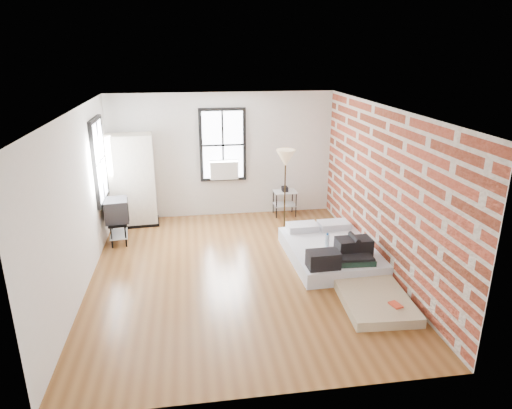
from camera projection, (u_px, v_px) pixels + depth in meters
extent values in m
plane|color=brown|center=(239.00, 273.00, 7.92)|extent=(6.00, 6.00, 0.00)
cube|color=silver|center=(223.00, 156.00, 10.27)|extent=(5.00, 0.01, 2.80)
cube|color=silver|center=(270.00, 285.00, 4.66)|extent=(5.00, 0.01, 2.80)
cube|color=silver|center=(79.00, 203.00, 7.12)|extent=(0.01, 6.00, 2.80)
cube|color=maroon|center=(382.00, 189.00, 7.82)|extent=(0.02, 6.00, 2.80)
cube|color=white|center=(236.00, 110.00, 7.01)|extent=(5.00, 6.00, 0.01)
cube|color=white|center=(223.00, 145.00, 10.15)|extent=(0.90, 0.02, 1.50)
cube|color=black|center=(201.00, 146.00, 10.10)|extent=(0.07, 0.08, 1.64)
cube|color=black|center=(244.00, 144.00, 10.23)|extent=(0.07, 0.08, 1.64)
cube|color=black|center=(222.00, 109.00, 9.91)|extent=(0.90, 0.08, 0.07)
cube|color=black|center=(224.00, 179.00, 10.42)|extent=(0.90, 0.08, 0.07)
cube|color=black|center=(223.00, 145.00, 10.14)|extent=(0.04, 0.02, 1.50)
cube|color=black|center=(223.00, 145.00, 10.14)|extent=(0.90, 0.02, 0.04)
cube|color=white|center=(224.00, 169.00, 10.21)|extent=(0.62, 0.30, 0.40)
cube|color=white|center=(100.00, 161.00, 8.73)|extent=(0.02, 0.90, 1.50)
cube|color=black|center=(94.00, 167.00, 8.27)|extent=(0.08, 0.07, 1.64)
cube|color=black|center=(103.00, 155.00, 9.18)|extent=(0.08, 0.07, 1.64)
cube|color=black|center=(94.00, 120.00, 8.47)|extent=(0.08, 0.90, 0.07)
cube|color=black|center=(103.00, 200.00, 8.98)|extent=(0.08, 0.90, 0.07)
cube|color=black|center=(101.00, 161.00, 8.73)|extent=(0.02, 0.04, 1.50)
cube|color=black|center=(101.00, 161.00, 8.73)|extent=(0.02, 0.90, 0.04)
cube|color=silver|center=(331.00, 252.00, 8.39)|extent=(1.59, 2.11, 0.27)
cube|color=silver|center=(302.00, 227.00, 9.03)|extent=(0.61, 0.40, 0.13)
cube|color=silver|center=(334.00, 225.00, 9.14)|extent=(0.61, 0.40, 0.13)
cube|color=black|center=(354.00, 247.00, 7.88)|extent=(0.61, 0.37, 0.33)
cylinder|color=black|center=(354.00, 238.00, 7.82)|extent=(0.10, 0.38, 0.09)
cube|color=black|center=(323.00, 260.00, 7.47)|extent=(0.53, 0.34, 0.28)
cylinder|color=silver|center=(327.00, 241.00, 8.24)|extent=(0.08, 0.08, 0.24)
cylinder|color=#1757A5|center=(328.00, 234.00, 8.20)|extent=(0.04, 0.04, 0.03)
cube|color=beige|center=(370.00, 292.00, 7.15)|extent=(1.09, 1.93, 0.15)
cube|color=#152F26|center=(352.00, 262.00, 7.73)|extent=(0.72, 0.53, 0.22)
cube|color=black|center=(352.00, 255.00, 7.69)|extent=(0.68, 0.49, 0.04)
cube|color=#BA351D|center=(396.00, 305.00, 6.63)|extent=(0.17, 0.22, 0.02)
cube|color=black|center=(136.00, 223.00, 10.11)|extent=(1.05, 0.66, 0.06)
cube|color=#EFE7C9|center=(132.00, 179.00, 9.79)|extent=(1.01, 0.61, 1.94)
cylinder|color=black|center=(276.00, 206.00, 10.37)|extent=(0.02, 0.02, 0.57)
cylinder|color=black|center=(296.00, 205.00, 10.44)|extent=(0.02, 0.02, 0.57)
cylinder|color=black|center=(273.00, 201.00, 10.70)|extent=(0.02, 0.02, 0.57)
cylinder|color=black|center=(292.00, 200.00, 10.77)|extent=(0.02, 0.02, 0.57)
cube|color=silver|center=(285.00, 192.00, 10.48)|extent=(0.53, 0.43, 0.02)
cube|color=silver|center=(284.00, 204.00, 10.58)|extent=(0.51, 0.41, 0.02)
cube|color=black|center=(285.00, 189.00, 10.45)|extent=(0.13, 0.19, 0.10)
cylinder|color=#322510|center=(284.00, 232.00, 9.63)|extent=(0.25, 0.25, 0.03)
cylinder|color=#322510|center=(285.00, 197.00, 9.38)|extent=(0.03, 0.03, 1.54)
cone|color=beige|center=(286.00, 158.00, 9.11)|extent=(0.38, 0.38, 0.34)
cylinder|color=black|center=(111.00, 238.00, 8.82)|extent=(0.03, 0.03, 0.44)
cylinder|color=black|center=(126.00, 236.00, 8.89)|extent=(0.03, 0.03, 0.44)
cylinder|color=black|center=(112.00, 228.00, 9.31)|extent=(0.03, 0.03, 0.44)
cylinder|color=black|center=(126.00, 226.00, 9.38)|extent=(0.03, 0.03, 0.44)
cube|color=black|center=(118.00, 221.00, 9.03)|extent=(0.43, 0.68, 0.03)
cube|color=silver|center=(119.00, 234.00, 9.11)|extent=(0.41, 0.66, 0.02)
cube|color=black|center=(116.00, 210.00, 8.95)|extent=(0.50, 0.56, 0.44)
cube|color=black|center=(128.00, 209.00, 9.01)|extent=(0.07, 0.42, 0.35)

